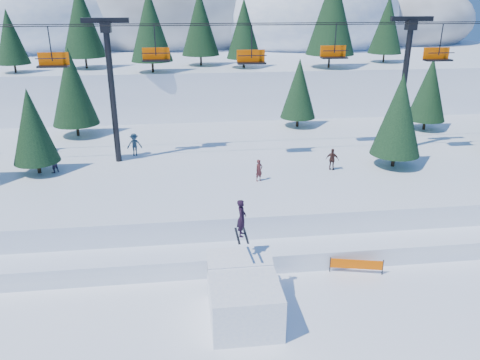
{
  "coord_description": "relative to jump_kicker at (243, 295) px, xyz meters",
  "views": [
    {
      "loc": [
        -4.07,
        -16.41,
        13.99
      ],
      "look_at": [
        -1.25,
        6.0,
        5.2
      ],
      "focal_mm": 35.0,
      "sensor_mm": 36.0,
      "label": 1
    }
  ],
  "objects": [
    {
      "name": "ground",
      "position": [
        1.64,
        -1.6,
        -1.19
      ],
      "size": [
        160.0,
        160.0,
        0.0
      ],
      "primitive_type": "plane",
      "color": "white",
      "rests_on": "ground"
    },
    {
      "name": "mid_shelf",
      "position": [
        1.64,
        16.4,
        0.06
      ],
      "size": [
        70.0,
        22.0,
        2.5
      ],
      "primitive_type": "cube",
      "color": "white",
      "rests_on": "ground"
    },
    {
      "name": "berm",
      "position": [
        1.64,
        6.4,
        -0.64
      ],
      "size": [
        70.0,
        6.0,
        1.1
      ],
      "primitive_type": "cube",
      "color": "white",
      "rests_on": "ground"
    },
    {
      "name": "mountain_ridge",
      "position": [
        -3.43,
        71.71,
        8.46
      ],
      "size": [
        119.0,
        61.01,
        26.46
      ],
      "color": "white",
      "rests_on": "ground"
    },
    {
      "name": "jump_kicker",
      "position": [
        0.0,
        0.0,
        0.0
      ],
      "size": [
        3.14,
        4.36,
        5.36
      ],
      "color": "white",
      "rests_on": "ground"
    },
    {
      "name": "chairlift",
      "position": [
        2.41,
        16.44,
        8.13
      ],
      "size": [
        46.0,
        3.21,
        10.28
      ],
      "color": "black",
      "rests_on": "mid_shelf"
    },
    {
      "name": "conifer_stand",
      "position": [
        3.72,
        17.59,
        5.53
      ],
      "size": [
        63.22,
        16.07,
        9.15
      ],
      "color": "black",
      "rests_on": "mid_shelf"
    },
    {
      "name": "distant_skiers",
      "position": [
        0.29,
        15.93,
        2.13
      ],
      "size": [
        28.67,
        8.58,
        1.76
      ],
      "color": "#29253D",
      "rests_on": "mid_shelf"
    },
    {
      "name": "banner_near",
      "position": [
        6.58,
        2.96,
        -0.65
      ],
      "size": [
        2.78,
        0.7,
        0.9
      ],
      "color": "black",
      "rests_on": "ground"
    },
    {
      "name": "banner_far",
      "position": [
        10.51,
        5.29,
        -0.65
      ],
      "size": [
        2.85,
        0.28,
        0.9
      ],
      "color": "black",
      "rests_on": "ground"
    }
  ]
}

